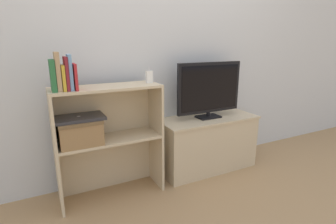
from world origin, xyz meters
The scene contains 15 objects.
ground_plane centered at (0.00, 0.00, 0.00)m, with size 16.00×16.00×0.00m, color #A37F56.
wall_back centered at (0.00, 0.42, 1.20)m, with size 10.00×0.05×2.40m.
tv_stand centered at (0.45, 0.19, 0.26)m, with size 0.96×0.40×0.52m.
tv centered at (0.45, 0.19, 0.80)m, with size 0.66×0.14×0.52m.
bookshelf_lower_tier centered at (-0.51, 0.21, 0.31)m, with size 0.81×0.30×0.49m.
bookshelf_upper_tier centered at (-0.51, 0.20, 0.75)m, with size 0.81×0.30×0.41m.
book_forest centered at (-0.87, 0.10, 1.00)m, with size 0.03×0.13×0.21m.
book_tan centered at (-0.84, 0.10, 1.03)m, with size 0.03×0.12×0.26m.
book_mustard centered at (-0.81, 0.10, 0.99)m, with size 0.02×0.13×0.17m.
book_maroon centered at (-0.79, 0.10, 1.01)m, with size 0.02×0.13×0.22m.
book_skyblue centered at (-0.76, 0.10, 1.02)m, with size 0.02×0.12×0.24m.
book_crimson centered at (-0.74, 0.10, 0.99)m, with size 0.02×0.15×0.18m.
baby_monitor centered at (-0.17, 0.15, 0.95)m, with size 0.05×0.04×0.13m.
storage_basket_left centered at (-0.73, 0.13, 0.60)m, with size 0.30×0.26×0.18m.
laptop centered at (-0.73, 0.13, 0.69)m, with size 0.36×0.22×0.02m.
Camera 1 is at (-0.97, -1.78, 1.22)m, focal length 28.00 mm.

